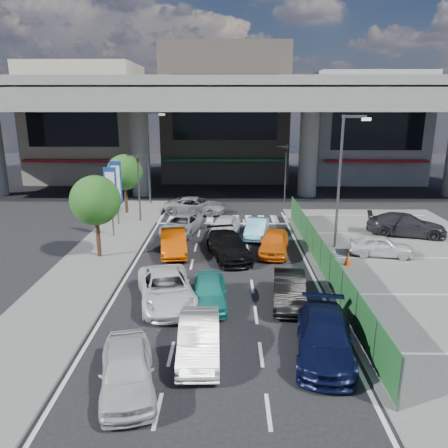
{
  "coord_description": "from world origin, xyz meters",
  "views": [
    {
      "loc": [
        0.43,
        -19.71,
        8.56
      ],
      "look_at": [
        0.19,
        3.22,
        2.27
      ],
      "focal_mm": 35.0,
      "sensor_mm": 36.0,
      "label": 1
    }
  ],
  "objects_px": {
    "taxi_orange_left": "(174,242)",
    "kei_truck_front_right": "(257,228)",
    "street_lamp_right": "(343,171)",
    "crossing_wagon_silver": "(195,206)",
    "sedan_black_mid": "(229,246)",
    "taxi_teal_mid": "(209,291)",
    "street_lamp_left": "(150,150)",
    "taxi_orange_right": "(274,242)",
    "traffic_light_left": "(138,170)",
    "hatch_white_back_mid": "(199,338)",
    "signboard_far": "(116,184)",
    "minivan_navy_back": "(325,338)",
    "sedan_white_mid_left": "(166,289)",
    "parked_sedan_dgrey": "(406,225)",
    "van_white_back_left": "(127,369)",
    "hatch_black_mid_right": "(289,290)",
    "traffic_cone": "(348,259)",
    "traffic_light_right": "(286,159)",
    "sedan_white_front_mid": "(224,227)",
    "parked_sedan_white": "(381,246)",
    "signboard_near": "(111,192)",
    "wagon_silver_front_left": "(182,225)",
    "tree_far": "(125,172)",
    "tree_near": "(95,201)"
  },
  "relations": [
    {
      "from": "parked_sedan_white",
      "to": "sedan_white_mid_left",
      "type": "bearing_deg",
      "value": 129.45
    },
    {
      "from": "van_white_back_left",
      "to": "kei_truck_front_right",
      "type": "height_order",
      "value": "van_white_back_left"
    },
    {
      "from": "wagon_silver_front_left",
      "to": "sedan_white_front_mid",
      "type": "relative_size",
      "value": 1.11
    },
    {
      "from": "minivan_navy_back",
      "to": "hatch_black_mid_right",
      "type": "distance_m",
      "value": 4.21
    },
    {
      "from": "taxi_orange_left",
      "to": "kei_truck_front_right",
      "type": "distance_m",
      "value": 6.14
    },
    {
      "from": "taxi_orange_right",
      "to": "crossing_wagon_silver",
      "type": "bearing_deg",
      "value": 128.72
    },
    {
      "from": "traffic_light_right",
      "to": "street_lamp_right",
      "type": "relative_size",
      "value": 0.65
    },
    {
      "from": "street_lamp_right",
      "to": "crossing_wagon_silver",
      "type": "xyz_separation_m",
      "value": [
        -9.42,
        8.59,
        -4.1
      ]
    },
    {
      "from": "traffic_light_right",
      "to": "hatch_black_mid_right",
      "type": "relative_size",
      "value": 1.31
    },
    {
      "from": "signboard_far",
      "to": "taxi_orange_right",
      "type": "xyz_separation_m",
      "value": [
        10.74,
        -6.06,
        -2.37
      ]
    },
    {
      "from": "minivan_navy_back",
      "to": "hatch_white_back_mid",
      "type": "bearing_deg",
      "value": -169.96
    },
    {
      "from": "street_lamp_left",
      "to": "sedan_white_mid_left",
      "type": "xyz_separation_m",
      "value": [
        4.01,
        -19.86,
        -4.08
      ]
    },
    {
      "from": "sedan_white_front_mid",
      "to": "parked_sedan_dgrey",
      "type": "relative_size",
      "value": 0.8
    },
    {
      "from": "taxi_orange_left",
      "to": "hatch_white_back_mid",
      "type": "bearing_deg",
      "value": -86.68
    },
    {
      "from": "minivan_navy_back",
      "to": "wagon_silver_front_left",
      "type": "distance_m",
      "value": 16.41
    },
    {
      "from": "tree_near",
      "to": "sedan_white_front_mid",
      "type": "distance_m",
      "value": 8.77
    },
    {
      "from": "kei_truck_front_right",
      "to": "traffic_cone",
      "type": "distance_m",
      "value": 7.15
    },
    {
      "from": "signboard_far",
      "to": "tree_far",
      "type": "height_order",
      "value": "tree_far"
    },
    {
      "from": "street_lamp_left",
      "to": "taxi_orange_right",
      "type": "xyz_separation_m",
      "value": [
        9.46,
        -13.07,
        -4.08
      ]
    },
    {
      "from": "traffic_light_right",
      "to": "taxi_orange_left",
      "type": "bearing_deg",
      "value": -120.51
    },
    {
      "from": "van_white_back_left",
      "to": "parked_sedan_dgrey",
      "type": "distance_m",
      "value": 22.34
    },
    {
      "from": "traffic_light_left",
      "to": "traffic_cone",
      "type": "distance_m",
      "value": 16.43
    },
    {
      "from": "sedan_black_mid",
      "to": "hatch_black_mid_right",
      "type": "bearing_deg",
      "value": -79.97
    },
    {
      "from": "minivan_navy_back",
      "to": "taxi_orange_left",
      "type": "relative_size",
      "value": 1.14
    },
    {
      "from": "kei_truck_front_right",
      "to": "taxi_orange_right",
      "type": "bearing_deg",
      "value": -65.65
    },
    {
      "from": "tree_near",
      "to": "kei_truck_front_right",
      "type": "bearing_deg",
      "value": 24.5
    },
    {
      "from": "sedan_white_mid_left",
      "to": "parked_sedan_white",
      "type": "relative_size",
      "value": 1.39
    },
    {
      "from": "traffic_light_right",
      "to": "sedan_white_front_mid",
      "type": "xyz_separation_m",
      "value": [
        -5.33,
        -10.72,
        -3.25
      ]
    },
    {
      "from": "street_lamp_right",
      "to": "signboard_far",
      "type": "distance_m",
      "value": 15.69
    },
    {
      "from": "sedan_black_mid",
      "to": "taxi_teal_mid",
      "type": "bearing_deg",
      "value": -111.66
    },
    {
      "from": "traffic_light_left",
      "to": "sedan_black_mid",
      "type": "relative_size",
      "value": 1.09
    },
    {
      "from": "taxi_orange_left",
      "to": "sedan_white_front_mid",
      "type": "relative_size",
      "value": 1.03
    },
    {
      "from": "signboard_far",
      "to": "minivan_navy_back",
      "type": "xyz_separation_m",
      "value": [
        11.41,
        -17.01,
        -2.37
      ]
    },
    {
      "from": "street_lamp_right",
      "to": "taxi_orange_right",
      "type": "distance_m",
      "value": 5.84
    },
    {
      "from": "tree_far",
      "to": "taxi_orange_left",
      "type": "relative_size",
      "value": 1.15
    },
    {
      "from": "minivan_navy_back",
      "to": "taxi_teal_mid",
      "type": "xyz_separation_m",
      "value": [
        -4.21,
        4.0,
        -0.06
      ]
    },
    {
      "from": "kei_truck_front_right",
      "to": "parked_sedan_dgrey",
      "type": "xyz_separation_m",
      "value": [
        10.02,
        0.31,
        0.18
      ]
    },
    {
      "from": "parked_sedan_dgrey",
      "to": "crossing_wagon_silver",
      "type": "bearing_deg",
      "value": 82.98
    },
    {
      "from": "street_lamp_left",
      "to": "crossing_wagon_silver",
      "type": "bearing_deg",
      "value": -39.88
    },
    {
      "from": "minivan_navy_back",
      "to": "sedan_white_front_mid",
      "type": "distance_m",
      "value": 14.75
    },
    {
      "from": "kei_truck_front_right",
      "to": "traffic_cone",
      "type": "bearing_deg",
      "value": -39.11
    },
    {
      "from": "tree_far",
      "to": "kei_truck_front_right",
      "type": "xyz_separation_m",
      "value": [
        10.11,
        -6.26,
        -2.78
      ]
    },
    {
      "from": "traffic_light_left",
      "to": "hatch_white_back_mid",
      "type": "height_order",
      "value": "traffic_light_left"
    },
    {
      "from": "hatch_black_mid_right",
      "to": "sedan_black_mid",
      "type": "bearing_deg",
      "value": 120.13
    },
    {
      "from": "signboard_near",
      "to": "signboard_far",
      "type": "relative_size",
      "value": 1.0
    },
    {
      "from": "minivan_navy_back",
      "to": "parked_sedan_white",
      "type": "height_order",
      "value": "minivan_navy_back"
    },
    {
      "from": "parked_sedan_dgrey",
      "to": "signboard_far",
      "type": "bearing_deg",
      "value": 98.5
    },
    {
      "from": "traffic_light_left",
      "to": "sedan_white_front_mid",
      "type": "height_order",
      "value": "traffic_light_left"
    },
    {
      "from": "sedan_white_mid_left",
      "to": "parked_sedan_white",
      "type": "distance_m",
      "value": 13.16
    },
    {
      "from": "signboard_near",
      "to": "parked_sedan_dgrey",
      "type": "distance_m",
      "value": 19.67
    }
  ]
}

